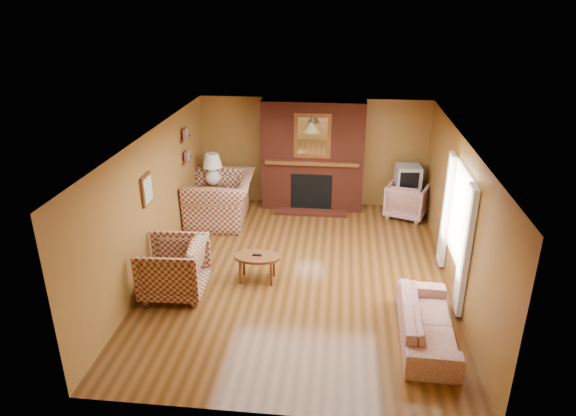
# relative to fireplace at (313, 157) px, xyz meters

# --- Properties ---
(floor) EXTENTS (6.50, 6.50, 0.00)m
(floor) POSITION_rel_fireplace_xyz_m (0.00, -2.98, -1.18)
(floor) COLOR #48290F
(floor) RESTS_ON ground
(ceiling) EXTENTS (6.50, 6.50, 0.00)m
(ceiling) POSITION_rel_fireplace_xyz_m (0.00, -2.98, 1.22)
(ceiling) COLOR white
(ceiling) RESTS_ON wall_back
(wall_back) EXTENTS (6.50, 0.00, 6.50)m
(wall_back) POSITION_rel_fireplace_xyz_m (0.00, 0.27, 0.02)
(wall_back) COLOR olive
(wall_back) RESTS_ON floor
(wall_front) EXTENTS (6.50, 0.00, 6.50)m
(wall_front) POSITION_rel_fireplace_xyz_m (0.00, -6.23, 0.02)
(wall_front) COLOR olive
(wall_front) RESTS_ON floor
(wall_left) EXTENTS (0.00, 6.50, 6.50)m
(wall_left) POSITION_rel_fireplace_xyz_m (-2.50, -2.98, 0.02)
(wall_left) COLOR olive
(wall_left) RESTS_ON floor
(wall_right) EXTENTS (0.00, 6.50, 6.50)m
(wall_right) POSITION_rel_fireplace_xyz_m (2.50, -2.98, 0.02)
(wall_right) COLOR olive
(wall_right) RESTS_ON floor
(fireplace) EXTENTS (2.20, 0.82, 2.40)m
(fireplace) POSITION_rel_fireplace_xyz_m (0.00, 0.00, 0.00)
(fireplace) COLOR #592013
(fireplace) RESTS_ON floor
(window_right) EXTENTS (0.10, 1.85, 2.00)m
(window_right) POSITION_rel_fireplace_xyz_m (2.45, -3.18, -0.06)
(window_right) COLOR beige
(window_right) RESTS_ON wall_right
(bookshelf) EXTENTS (0.09, 0.55, 0.71)m
(bookshelf) POSITION_rel_fireplace_xyz_m (-2.44, -1.08, 0.48)
(bookshelf) COLOR brown
(bookshelf) RESTS_ON wall_left
(botanical_print) EXTENTS (0.05, 0.40, 0.50)m
(botanical_print) POSITION_rel_fireplace_xyz_m (-2.47, -3.28, 0.37)
(botanical_print) COLOR brown
(botanical_print) RESTS_ON wall_left
(pendant_light) EXTENTS (0.36, 0.36, 0.48)m
(pendant_light) POSITION_rel_fireplace_xyz_m (0.00, -0.68, 0.82)
(pendant_light) COLOR black
(pendant_light) RESTS_ON ceiling
(plaid_loveseat) EXTENTS (1.42, 1.60, 0.99)m
(plaid_loveseat) POSITION_rel_fireplace_xyz_m (-1.85, -0.98, -0.69)
(plaid_loveseat) COLOR maroon
(plaid_loveseat) RESTS_ON floor
(plaid_armchair) EXTENTS (1.04, 1.01, 0.91)m
(plaid_armchair) POSITION_rel_fireplace_xyz_m (-1.95, -3.84, -0.73)
(plaid_armchair) COLOR maroon
(plaid_armchair) RESTS_ON floor
(floral_sofa) EXTENTS (0.78, 1.86, 0.54)m
(floral_sofa) POSITION_rel_fireplace_xyz_m (1.90, -4.61, -0.91)
(floral_sofa) COLOR beige
(floral_sofa) RESTS_ON floor
(floral_armchair) EXTENTS (1.05, 1.06, 0.75)m
(floral_armchair) POSITION_rel_fireplace_xyz_m (2.06, -0.30, -0.81)
(floral_armchair) COLOR beige
(floral_armchair) RESTS_ON floor
(coffee_table) EXTENTS (0.77, 0.48, 0.48)m
(coffee_table) POSITION_rel_fireplace_xyz_m (-0.70, -3.29, -0.79)
(coffee_table) COLOR brown
(coffee_table) RESTS_ON floor
(side_table) EXTENTS (0.48, 0.48, 0.64)m
(side_table) POSITION_rel_fireplace_xyz_m (-2.10, -0.53, -0.86)
(side_table) COLOR brown
(side_table) RESTS_ON floor
(table_lamp) EXTENTS (0.42, 0.42, 0.69)m
(table_lamp) POSITION_rel_fireplace_xyz_m (-2.10, -0.53, -0.15)
(table_lamp) COLOR white
(table_lamp) RESTS_ON side_table
(tv_stand) EXTENTS (0.59, 0.54, 0.64)m
(tv_stand) POSITION_rel_fireplace_xyz_m (2.05, -0.18, -0.86)
(tv_stand) COLOR black
(tv_stand) RESTS_ON floor
(crt_tv) EXTENTS (0.54, 0.54, 0.47)m
(crt_tv) POSITION_rel_fireplace_xyz_m (2.05, -0.19, -0.31)
(crt_tv) COLOR #A7A9AF
(crt_tv) RESTS_ON tv_stand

